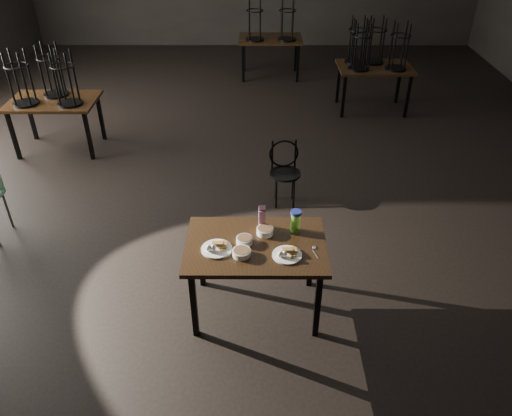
{
  "coord_description": "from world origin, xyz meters",
  "views": [
    {
      "loc": [
        0.07,
        -5.88,
        3.37
      ],
      "look_at": [
        0.05,
        -2.14,
        0.85
      ],
      "focal_mm": 35.0,
      "sensor_mm": 36.0,
      "label": 1
    }
  ],
  "objects_px": {
    "main_table": "(256,251)",
    "water_bottle": "(296,221)",
    "bentwood_chair": "(285,168)",
    "juice_carton": "(262,217)"
  },
  "relations": [
    {
      "from": "main_table",
      "to": "water_bottle",
      "type": "distance_m",
      "value": 0.44
    },
    {
      "from": "main_table",
      "to": "juice_carton",
      "type": "bearing_deg",
      "value": 77.32
    },
    {
      "from": "main_table",
      "to": "water_bottle",
      "type": "bearing_deg",
      "value": 28.9
    },
    {
      "from": "bentwood_chair",
      "to": "main_table",
      "type": "bearing_deg",
      "value": -105.91
    },
    {
      "from": "main_table",
      "to": "water_bottle",
      "type": "height_order",
      "value": "water_bottle"
    },
    {
      "from": "main_table",
      "to": "bentwood_chair",
      "type": "distance_m",
      "value": 1.88
    },
    {
      "from": "bentwood_chair",
      "to": "water_bottle",
      "type": "bearing_deg",
      "value": -95.22
    },
    {
      "from": "main_table",
      "to": "juice_carton",
      "type": "height_order",
      "value": "juice_carton"
    },
    {
      "from": "juice_carton",
      "to": "bentwood_chair",
      "type": "bearing_deg",
      "value": 80.07
    },
    {
      "from": "juice_carton",
      "to": "bentwood_chair",
      "type": "relative_size",
      "value": 0.3
    }
  ]
}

